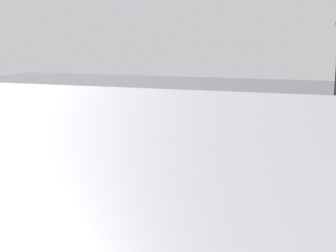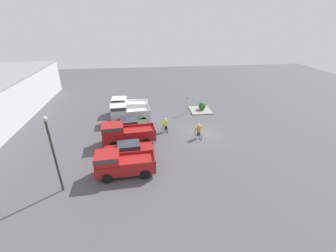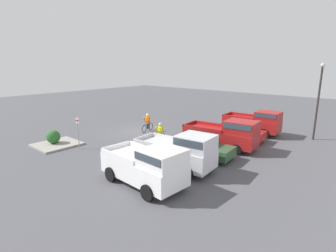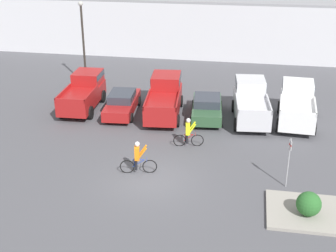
# 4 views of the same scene
# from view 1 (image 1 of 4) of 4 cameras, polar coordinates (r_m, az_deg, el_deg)

# --- Properties ---
(ground_plane) EXTENTS (80.00, 80.00, 0.00)m
(ground_plane) POSITION_cam_1_polar(r_m,az_deg,el_deg) (28.61, 2.90, -0.97)
(ground_plane) COLOR #4C4C51
(pickup_truck_0) EXTENTS (2.37, 5.12, 2.21)m
(pickup_truck_0) POSITION_cam_1_polar(r_m,az_deg,el_deg) (18.65, 14.61, -4.09)
(pickup_truck_0) COLOR maroon
(pickup_truck_0) RESTS_ON ground_plane
(sedan_0) EXTENTS (2.19, 4.91, 1.44)m
(sedan_0) POSITION_cam_1_polar(r_m,az_deg,el_deg) (19.70, 6.48, -4.31)
(sedan_0) COLOR maroon
(sedan_0) RESTS_ON ground_plane
(pickup_truck_1) EXTENTS (2.64, 5.76, 2.29)m
(pickup_truck_1) POSITION_cam_1_polar(r_m,az_deg,el_deg) (19.85, -1.63, -2.78)
(pickup_truck_1) COLOR maroon
(pickup_truck_1) RESTS_ON ground_plane
(sedan_1) EXTENTS (2.32, 4.63, 1.44)m
(sedan_1) POSITION_cam_1_polar(r_m,az_deg,el_deg) (21.43, -8.41, -3.10)
(sedan_1) COLOR #2D5133
(sedan_1) RESTS_ON ground_plane
(pickup_truck_2) EXTENTS (2.59, 5.19, 2.35)m
(pickup_truck_2) POSITION_cam_1_polar(r_m,az_deg,el_deg) (22.47, -15.05, -1.46)
(pickup_truck_2) COLOR silver
(pickup_truck_2) RESTS_ON ground_plane
(cyclist_0) EXTENTS (1.70, 0.53, 1.72)m
(cyclist_0) POSITION_cam_1_polar(r_m,az_deg,el_deg) (25.03, -2.56, -0.67)
(cyclist_0) COLOR black
(cyclist_0) RESTS_ON ground_plane
(cyclist_1) EXTENTS (1.86, 0.54, 1.75)m
(cyclist_1) POSITION_cam_1_polar(r_m,az_deg,el_deg) (27.68, 4.12, 0.42)
(cyclist_1) COLOR black
(cyclist_1) RESTS_ON ground_plane
(fire_lane_sign) EXTENTS (0.11, 0.29, 2.55)m
(fire_lane_sign) POSITION_cam_1_polar(r_m,az_deg,el_deg) (30.34, -9.24, 2.52)
(fire_lane_sign) COLOR #9E9EA3
(fire_lane_sign) RESTS_ON ground_plane
(lamppost) EXTENTS (0.36, 0.36, 6.42)m
(lamppost) POSITION_cam_1_polar(r_m,az_deg,el_deg) (13.61, 19.76, 1.53)
(lamppost) COLOR #2D2823
(lamppost) RESTS_ON ground_plane
(curb_island) EXTENTS (3.22, 2.99, 0.15)m
(curb_island) POSITION_cam_1_polar(r_m,az_deg,el_deg) (32.78, -8.38, 0.57)
(curb_island) COLOR gray
(curb_island) RESTS_ON ground_plane
(shrub) EXTENTS (1.07, 1.07, 1.07)m
(shrub) POSITION_cam_1_polar(r_m,az_deg,el_deg) (32.97, -8.35, 1.71)
(shrub) COLOR #286028
(shrub) RESTS_ON curb_island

